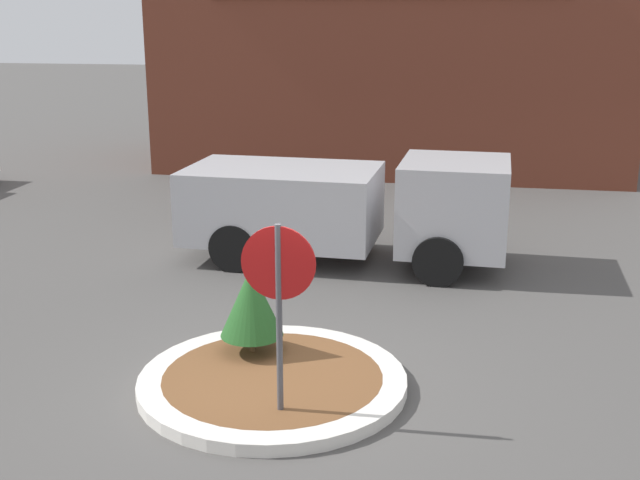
# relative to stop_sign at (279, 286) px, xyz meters

# --- Properties ---
(ground_plane) EXTENTS (120.00, 120.00, 0.00)m
(ground_plane) POSITION_rel_stop_sign_xyz_m (-0.29, 0.82, -1.60)
(ground_plane) COLOR #514F4C
(traffic_island) EXTENTS (3.28, 3.28, 0.16)m
(traffic_island) POSITION_rel_stop_sign_xyz_m (-0.29, 0.82, -1.52)
(traffic_island) COLOR silver
(traffic_island) RESTS_ON ground_plane
(stop_sign) EXTENTS (0.81, 0.07, 2.28)m
(stop_sign) POSITION_rel_stop_sign_xyz_m (0.00, 0.00, 0.00)
(stop_sign) COLOR #4C4C51
(stop_sign) RESTS_ON ground_plane
(island_shrub) EXTENTS (0.82, 0.82, 1.15)m
(island_shrub) POSITION_rel_stop_sign_xyz_m (-0.72, 1.48, -0.76)
(island_shrub) COLOR brown
(island_shrub) RESTS_ON traffic_island
(utility_truck) EXTENTS (5.85, 2.43, 1.95)m
(utility_truck) POSITION_rel_stop_sign_xyz_m (-0.19, 6.10, -0.54)
(utility_truck) COLOR #B2B2B7
(utility_truck) RESTS_ON ground_plane
(storefront_building) EXTENTS (13.09, 6.07, 6.03)m
(storefront_building) POSITION_rel_stop_sign_xyz_m (-0.27, 16.28, 1.42)
(storefront_building) COLOR brown
(storefront_building) RESTS_ON ground_plane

